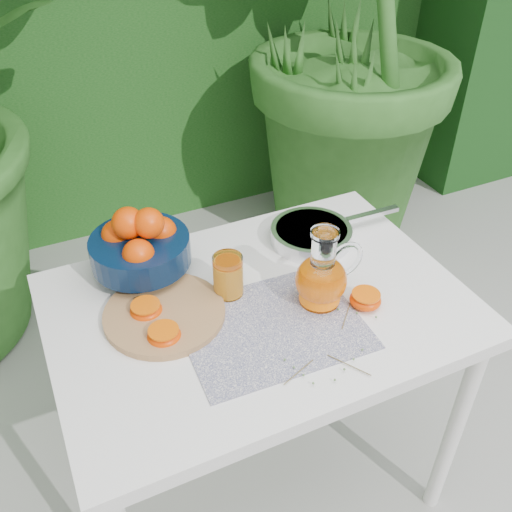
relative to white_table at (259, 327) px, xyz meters
name	(u,v)px	position (x,y,z in m)	size (l,w,h in m)	color
ground	(284,470)	(0.08, -0.02, -0.67)	(60.00, 60.00, 0.00)	#A4A29D
potted_plant_right	(330,22)	(0.87, 1.17, 0.35)	(2.05, 2.05, 2.05)	#2E6322
white_table	(259,327)	(0.00, 0.00, 0.00)	(1.00, 0.70, 0.75)	white
placemat	(272,326)	(-0.01, -0.09, 0.08)	(0.41, 0.32, 0.00)	#0C1347
cutting_board	(165,314)	(-0.22, 0.05, 0.09)	(0.29, 0.29, 0.02)	#A97B4C
fruit_bowl	(140,244)	(-0.22, 0.23, 0.17)	(0.31, 0.31, 0.20)	black
juice_pitcher	(322,278)	(0.14, -0.06, 0.16)	(0.18, 0.13, 0.20)	white
juice_tumbler	(228,276)	(-0.05, 0.06, 0.14)	(0.08, 0.08, 0.11)	white
saute_pan	(312,233)	(0.24, 0.18, 0.10)	(0.40, 0.23, 0.04)	silver
orange_halves	(227,314)	(-0.09, -0.02, 0.10)	(0.57, 0.27, 0.04)	#F74B02
thyme_sprigs	(333,346)	(0.08, -0.21, 0.09)	(0.29, 0.24, 0.01)	brown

